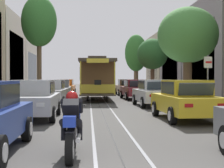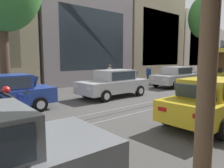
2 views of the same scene
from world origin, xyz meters
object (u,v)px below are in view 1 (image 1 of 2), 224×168
(motorcycle_with_rider, at_px, (72,125))
(pedestrian_on_right_pavement, at_px, (7,91))
(parked_car_silver_second_left, at_px, (34,99))
(parked_car_brown_fifth_right, at_px, (126,87))
(parked_car_yellow_second_right, at_px, (185,100))
(parked_car_white_mid_right, at_px, (153,93))
(street_tree_kerb_right_fourth, at_px, (136,54))
(cable_car_trolley, at_px, (97,78))
(parked_car_orange_fifth_left, at_px, (65,87))
(parked_car_maroon_fourth_right, at_px, (135,89))
(parked_car_grey_fourth_left, at_px, (59,89))
(street_sign_post, at_px, (208,79))
(street_tree_kerb_right_second, at_px, (188,36))
(street_tree_kerb_right_mid, at_px, (152,54))
(street_tree_kerb_left_second, at_px, (39,22))
(parked_car_silver_mid_left, at_px, (51,92))

(motorcycle_with_rider, bearing_deg, pedestrian_on_right_pavement, 109.70)
(parked_car_silver_second_left, relative_size, parked_car_brown_fifth_right, 1.00)
(parked_car_yellow_second_right, relative_size, parked_car_white_mid_right, 1.00)
(street_tree_kerb_right_fourth, relative_size, cable_car_trolley, 0.76)
(parked_car_orange_fifth_left, height_order, parked_car_maroon_fourth_right, same)
(parked_car_orange_fifth_left, height_order, cable_car_trolley, cable_car_trolley)
(parked_car_brown_fifth_right, bearing_deg, parked_car_grey_fourth_left, -134.99)
(pedestrian_on_right_pavement, bearing_deg, parked_car_grey_fourth_left, 65.58)
(street_sign_post, bearing_deg, parked_car_brown_fifth_right, 93.95)
(parked_car_maroon_fourth_right, distance_m, street_tree_kerb_right_second, 8.24)
(parked_car_yellow_second_right, bearing_deg, street_tree_kerb_right_mid, 83.03)
(parked_car_grey_fourth_left, relative_size, parked_car_orange_fifth_left, 1.00)
(parked_car_maroon_fourth_right, distance_m, street_tree_kerb_left_second, 10.04)
(parked_car_yellow_second_right, distance_m, parked_car_white_mid_right, 6.18)
(street_tree_kerb_right_mid, bearing_deg, parked_car_white_mid_right, -101.34)
(parked_car_white_mid_right, distance_m, parked_car_brown_fifth_right, 13.04)
(street_tree_kerb_right_fourth, bearing_deg, parked_car_silver_second_left, -108.10)
(street_tree_kerb_left_second, bearing_deg, parked_car_maroon_fourth_right, -16.07)
(parked_car_brown_fifth_right, distance_m, street_tree_kerb_left_second, 10.63)
(parked_car_maroon_fourth_right, bearing_deg, parked_car_orange_fifth_left, 133.25)
(parked_car_maroon_fourth_right, height_order, pedestrian_on_right_pavement, pedestrian_on_right_pavement)
(street_tree_kerb_left_second, bearing_deg, street_tree_kerb_right_second, -43.91)
(parked_car_brown_fifth_right, xyz_separation_m, motorcycle_with_rider, (-4.15, -24.83, -0.15))
(parked_car_yellow_second_right, xyz_separation_m, street_tree_kerb_right_fourth, (1.85, 24.97, 3.83))
(parked_car_orange_fifth_left, distance_m, street_tree_kerb_left_second, 7.30)
(parked_car_yellow_second_right, xyz_separation_m, pedestrian_on_right_pavement, (-8.79, 7.27, 0.09))
(parked_car_silver_second_left, relative_size, street_tree_kerb_left_second, 0.50)
(street_tree_kerb_left_second, bearing_deg, parked_car_silver_mid_left, -76.32)
(street_tree_kerb_left_second, relative_size, street_tree_kerb_right_mid, 1.67)
(parked_car_silver_second_left, bearing_deg, parked_car_orange_fifth_left, 90.29)
(parked_car_grey_fourth_left, bearing_deg, cable_car_trolley, -0.73)
(motorcycle_with_rider, bearing_deg, street_tree_kerb_right_fourth, 78.85)
(motorcycle_with_rider, distance_m, pedestrian_on_right_pavement, 13.68)
(parked_car_white_mid_right, height_order, parked_car_maroon_fourth_right, same)
(parked_car_maroon_fourth_right, bearing_deg, street_tree_kerb_left_second, 163.93)
(parked_car_brown_fifth_right, bearing_deg, parked_car_silver_second_left, -108.12)
(parked_car_silver_second_left, xyz_separation_m, parked_car_orange_fifth_left, (-0.09, 18.51, 0.00))
(parked_car_yellow_second_right, bearing_deg, parked_car_maroon_fourth_right, 90.41)
(parked_car_silver_second_left, bearing_deg, cable_car_trolley, 76.73)
(parked_car_silver_second_left, distance_m, street_sign_post, 7.35)
(street_tree_kerb_right_second, height_order, street_tree_kerb_right_fourth, street_tree_kerb_right_fourth)
(parked_car_grey_fourth_left, xyz_separation_m, street_tree_kerb_right_fourth, (7.99, 11.87, 3.83))
(parked_car_grey_fourth_left, distance_m, cable_car_trolley, 3.11)
(parked_car_silver_mid_left, xyz_separation_m, parked_car_brown_fifth_right, (6.13, 11.76, 0.00))
(parked_car_yellow_second_right, bearing_deg, parked_car_white_mid_right, 89.87)
(parked_car_silver_mid_left, xyz_separation_m, cable_car_trolley, (3.00, 5.60, 0.86))
(parked_car_silver_mid_left, distance_m, street_tree_kerb_right_second, 8.91)
(parked_car_grey_fourth_left, relative_size, parked_car_maroon_fourth_right, 1.00)
(parked_car_silver_second_left, height_order, street_tree_kerb_right_second, street_tree_kerb_right_second)
(parked_car_silver_second_left, xyz_separation_m, parked_car_brown_fifth_right, (6.03, 18.42, 0.00))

